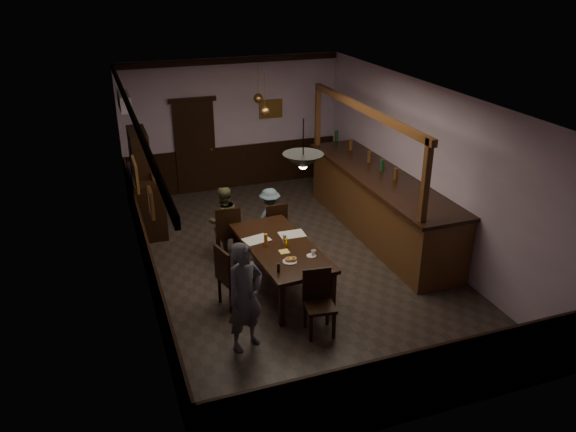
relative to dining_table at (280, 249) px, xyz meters
name	(u,v)px	position (x,y,z in m)	size (l,w,h in m)	color
room	(293,184)	(0.45, 0.66, 0.81)	(5.01, 8.01, 3.01)	#2D2621
dining_table	(280,249)	(0.00, 0.00, 0.00)	(1.16, 2.27, 0.75)	black
chair_far_left	(228,230)	(-0.56, 1.23, -0.13)	(0.49, 0.49, 1.01)	black
chair_far_right	(275,224)	(0.35, 1.30, -0.18)	(0.40, 0.40, 0.92)	black
chair_near	(318,299)	(0.12, -1.32, -0.16)	(0.46, 0.46, 0.95)	black
chair_side	(230,274)	(-0.91, -0.29, -0.13)	(0.54, 0.54, 1.01)	black
person_standing	(245,297)	(-0.95, -1.33, 0.10)	(0.57, 0.38, 1.57)	#565762
person_seated_left	(224,220)	(-0.57, 1.51, -0.06)	(0.61, 0.48, 1.26)	brown
person_seated_right	(270,216)	(0.33, 1.58, -0.14)	(0.70, 0.40, 1.09)	slate
newspaper_left	(257,240)	(-0.30, 0.32, 0.07)	(0.42, 0.30, 0.01)	silver
newspaper_right	(292,234)	(0.31, 0.31, 0.07)	(0.42, 0.30, 0.01)	silver
napkin	(284,251)	(-0.01, -0.22, 0.07)	(0.15, 0.15, 0.00)	#F7E15B
saucer	(311,256)	(0.33, -0.50, 0.07)	(0.15, 0.15, 0.01)	white
coffee_cup	(313,253)	(0.37, -0.48, 0.11)	(0.08, 0.08, 0.07)	white
pastry_plate	(290,261)	(-0.04, -0.56, 0.07)	(0.22, 0.22, 0.01)	white
pastry_ring_a	(289,259)	(-0.04, -0.54, 0.10)	(0.13, 0.13, 0.04)	#C68C47
pastry_ring_b	(293,259)	(0.01, -0.54, 0.10)	(0.13, 0.13, 0.04)	#C68C47
soda_can	(287,242)	(0.09, -0.04, 0.12)	(0.07, 0.07, 0.12)	yellow
beer_glass	(266,240)	(-0.22, 0.08, 0.16)	(0.06, 0.06, 0.20)	#BF721E
water_glass	(285,239)	(0.09, 0.06, 0.14)	(0.06, 0.06, 0.15)	silver
pepper_mill	(278,268)	(-0.30, -0.79, 0.13)	(0.04, 0.04, 0.14)	black
sideboard	(145,190)	(-1.76, 3.04, 0.11)	(0.54, 1.51, 2.00)	black
bar_counter	(380,203)	(2.45, 1.23, -0.04)	(1.06, 4.56, 2.55)	#4E2B15
door_back	(195,148)	(-0.45, 4.61, 0.36)	(0.90, 0.06, 2.10)	black
ac_unit	(124,101)	(-1.93, 3.56, 1.76)	(0.20, 0.85, 0.30)	white
picture_left_small	(151,203)	(-2.01, -0.94, 1.46)	(0.04, 0.28, 0.36)	olive
picture_left_large	(136,174)	(-2.01, 1.46, 1.01)	(0.04, 0.62, 0.48)	olive
picture_back	(271,109)	(1.35, 4.62, 1.11)	(0.55, 0.04, 0.42)	olive
pendant_iron	(303,162)	(0.06, -0.80, 1.72)	(0.56, 0.56, 0.70)	black
pendant_brass_mid	(265,111)	(0.55, 2.50, 1.61)	(0.20, 0.20, 0.81)	#BF8C3F
pendant_brass_far	(258,98)	(0.75, 3.59, 1.61)	(0.20, 0.20, 0.81)	#BF8C3F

